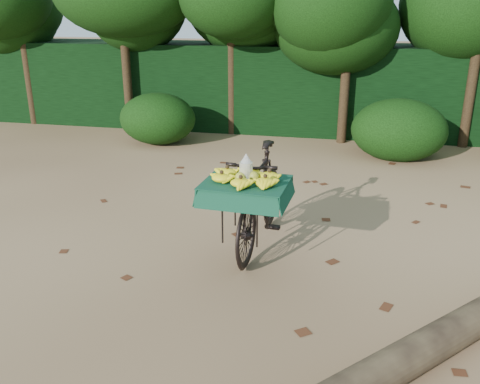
# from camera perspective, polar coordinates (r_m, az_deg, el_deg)

# --- Properties ---
(ground) EXTENTS (80.00, 80.00, 0.00)m
(ground) POSITION_cam_1_polar(r_m,az_deg,el_deg) (5.50, 4.08, -7.32)
(ground) COLOR tan
(ground) RESTS_ON ground
(vendor_bicycle) EXTENTS (0.84, 1.90, 1.13)m
(vendor_bicycle) POSITION_cam_1_polar(r_m,az_deg,el_deg) (5.54, 2.20, -0.55)
(vendor_bicycle) COLOR black
(vendor_bicycle) RESTS_ON ground
(fallen_log) EXTENTS (2.80, 3.00, 0.28)m
(fallen_log) POSITION_cam_1_polar(r_m,az_deg,el_deg) (4.06, 18.65, -17.08)
(fallen_log) COLOR brown
(fallen_log) RESTS_ON ground
(hedge_backdrop) EXTENTS (26.00, 1.80, 1.80)m
(hedge_backdrop) POSITION_cam_1_polar(r_m,az_deg,el_deg) (11.28, 9.19, 11.45)
(hedge_backdrop) COLOR black
(hedge_backdrop) RESTS_ON ground
(tree_row) EXTENTS (14.50, 2.00, 4.00)m
(tree_row) POSITION_cam_1_polar(r_m,az_deg,el_deg) (10.44, 5.50, 17.02)
(tree_row) COLOR black
(tree_row) RESTS_ON ground
(bush_clumps) EXTENTS (8.80, 1.70, 0.90)m
(bush_clumps) POSITION_cam_1_polar(r_m,az_deg,el_deg) (9.38, 11.25, 6.83)
(bush_clumps) COLOR black
(bush_clumps) RESTS_ON ground
(leaf_litter) EXTENTS (7.00, 7.30, 0.01)m
(leaf_litter) POSITION_cam_1_polar(r_m,az_deg,el_deg) (6.08, 5.02, -4.53)
(leaf_litter) COLOR #4D2714
(leaf_litter) RESTS_ON ground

